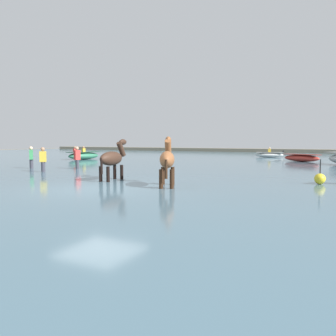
# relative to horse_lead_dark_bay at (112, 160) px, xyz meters

# --- Properties ---
(ground_plane) EXTENTS (120.00, 120.00, 0.00)m
(ground_plane) POSITION_rel_horse_lead_dark_bay_xyz_m (1.13, -2.17, -1.20)
(ground_plane) COLOR #756B56
(water_surface) EXTENTS (90.00, 90.00, 0.36)m
(water_surface) POSITION_rel_horse_lead_dark_bay_xyz_m (1.13, 7.83, -1.02)
(water_surface) COLOR #476675
(water_surface) RESTS_ON ground
(horse_lead_dark_bay) EXTENTS (0.58, 1.86, 2.03)m
(horse_lead_dark_bay) POSITION_rel_horse_lead_dark_bay_xyz_m (0.00, 0.00, 0.00)
(horse_lead_dark_bay) COLOR #382319
(horse_lead_dark_bay) RESTS_ON ground
(horse_trailing_chestnut) EXTENTS (1.15, 1.90, 2.12)m
(horse_trailing_chestnut) POSITION_rel_horse_lead_dark_bay_xyz_m (2.79, -0.56, 0.06)
(horse_trailing_chestnut) COLOR brown
(horse_trailing_chestnut) RESTS_ON ground
(boat_distant_west) EXTENTS (2.98, 2.04, 0.56)m
(boat_distant_west) POSITION_rel_horse_lead_dark_bay_xyz_m (5.36, 16.54, -0.56)
(boat_distant_west) COLOR #BC382D
(boat_distant_west) RESTS_ON water_surface
(boat_far_offshore) EXTENTS (1.73, 3.12, 1.12)m
(boat_far_offshore) POSITION_rel_horse_lead_dark_bay_xyz_m (-11.45, 11.11, -0.51)
(boat_far_offshore) COLOR #337556
(boat_far_offshore) RESTS_ON water_surface
(boat_mid_channel) EXTENTS (2.70, 1.41, 0.97)m
(boat_mid_channel) POSITION_rel_horse_lead_dark_bay_xyz_m (1.85, 22.28, -0.58)
(boat_mid_channel) COLOR silver
(boat_mid_channel) RESTS_ON water_surface
(person_onlooker_left) EXTENTS (0.28, 0.36, 1.63)m
(person_onlooker_left) POSITION_rel_horse_lead_dark_bay_xyz_m (-5.12, 3.50, -0.33)
(person_onlooker_left) COLOR #383842
(person_onlooker_left) RESTS_ON ground
(person_spectator_far) EXTENTS (0.37, 0.36, 1.63)m
(person_spectator_far) POSITION_rel_horse_lead_dark_bay_xyz_m (-5.32, 1.24, -0.33)
(person_spectator_far) COLOR #383842
(person_spectator_far) RESTS_ON ground
(person_wading_close) EXTENTS (0.37, 0.36, 1.63)m
(person_wading_close) POSITION_rel_horse_lead_dark_bay_xyz_m (-7.68, 2.51, -0.33)
(person_wading_close) COLOR #383842
(person_wading_close) RESTS_ON ground
(channel_buoy) EXTENTS (0.40, 0.40, 0.92)m
(channel_buoy) POSITION_rel_horse_lead_dark_bay_xyz_m (7.51, 2.54, -0.63)
(channel_buoy) COLOR yellow
(channel_buoy) RESTS_ON water_surface
(far_shoreline) EXTENTS (80.00, 2.40, 0.84)m
(far_shoreline) POSITION_rel_horse_lead_dark_bay_xyz_m (1.13, 36.48, -0.78)
(far_shoreline) COLOR gray
(far_shoreline) RESTS_ON ground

